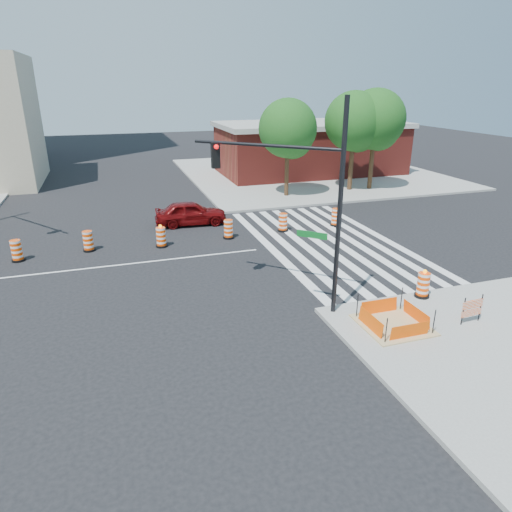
% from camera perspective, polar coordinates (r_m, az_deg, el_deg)
% --- Properties ---
extents(ground, '(120.00, 120.00, 0.00)m').
position_cam_1_polar(ground, '(22.07, -17.54, -1.18)').
color(ground, black).
rests_on(ground, ground).
extents(sidewalk_ne, '(22.00, 22.00, 0.15)m').
position_cam_1_polar(sidewalk_ne, '(43.18, 6.65, 10.28)').
color(sidewalk_ne, gray).
rests_on(sidewalk_ne, ground).
extents(crosswalk_east, '(6.75, 13.50, 0.01)m').
position_cam_1_polar(crosswalk_east, '(24.50, 8.85, 1.77)').
color(crosswalk_east, silver).
rests_on(crosswalk_east, ground).
extents(lane_centerline, '(14.00, 0.12, 0.01)m').
position_cam_1_polar(lane_centerline, '(22.07, -17.54, -1.17)').
color(lane_centerline, silver).
rests_on(lane_centerline, ground).
extents(excavation_pit, '(2.20, 2.20, 0.90)m').
position_cam_1_polar(excavation_pit, '(16.41, 16.76, -8.10)').
color(excavation_pit, tan).
rests_on(excavation_pit, ground).
extents(brick_storefront, '(16.50, 8.50, 4.60)m').
position_cam_1_polar(brick_storefront, '(42.82, 6.78, 13.23)').
color(brick_storefront, maroon).
rests_on(brick_storefront, ground).
extents(red_coupe, '(4.26, 1.95, 1.42)m').
position_cam_1_polar(red_coupe, '(27.31, -8.16, 5.35)').
color(red_coupe, '#5E0809').
rests_on(red_coupe, ground).
extents(signal_pole_se, '(4.17, 3.95, 7.43)m').
position_cam_1_polar(signal_pole_se, '(15.86, 5.11, 8.57)').
color(signal_pole_se, black).
rests_on(signal_pole_se, ground).
extents(pit_drum, '(0.58, 0.58, 1.13)m').
position_cam_1_polar(pit_drum, '(18.70, 20.15, -3.48)').
color(pit_drum, black).
rests_on(pit_drum, ground).
extents(barricade, '(0.86, 0.09, 1.02)m').
position_cam_1_polar(barricade, '(17.34, 25.41, -5.91)').
color(barricade, '#FE4705').
rests_on(barricade, ground).
extents(tree_north_c, '(4.10, 4.10, 6.96)m').
position_cam_1_polar(tree_north_c, '(33.21, 4.03, 15.23)').
color(tree_north_c, '#382314').
rests_on(tree_north_c, ground).
extents(tree_north_d, '(4.37, 4.37, 7.42)m').
position_cam_1_polar(tree_north_d, '(35.85, 12.19, 15.74)').
color(tree_north_d, '#382314').
rests_on(tree_north_d, ground).
extents(tree_north_e, '(4.46, 4.46, 7.59)m').
position_cam_1_polar(tree_north_e, '(36.52, 14.68, 15.81)').
color(tree_north_e, '#382314').
rests_on(tree_north_e, ground).
extents(median_drum_2, '(0.60, 0.60, 1.02)m').
position_cam_1_polar(median_drum_2, '(24.24, -27.72, 0.51)').
color(median_drum_2, black).
rests_on(median_drum_2, ground).
extents(median_drum_3, '(0.60, 0.60, 1.02)m').
position_cam_1_polar(median_drum_3, '(24.26, -20.23, 1.69)').
color(median_drum_3, black).
rests_on(median_drum_3, ground).
extents(median_drum_4, '(0.60, 0.60, 1.18)m').
position_cam_1_polar(median_drum_4, '(23.84, -11.77, 2.26)').
color(median_drum_4, black).
rests_on(median_drum_4, ground).
extents(median_drum_5, '(0.60, 0.60, 1.02)m').
position_cam_1_polar(median_drum_5, '(24.70, -3.47, 3.30)').
color(median_drum_5, black).
rests_on(median_drum_5, ground).
extents(median_drum_6, '(0.60, 0.60, 1.02)m').
position_cam_1_polar(median_drum_6, '(25.91, 3.39, 4.15)').
color(median_drum_6, black).
rests_on(median_drum_6, ground).
extents(median_drum_7, '(0.60, 0.60, 1.02)m').
position_cam_1_polar(median_drum_7, '(27.27, 9.92, 4.73)').
color(median_drum_7, black).
rests_on(median_drum_7, ground).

